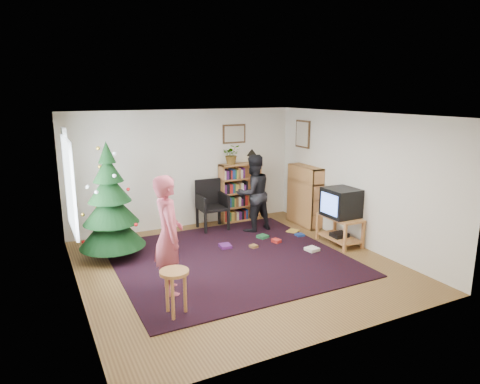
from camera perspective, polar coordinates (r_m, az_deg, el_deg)
name	(u,v)px	position (r m, az deg, el deg)	size (l,w,h in m)	color
floor	(237,265)	(7.32, -0.36, -9.70)	(5.00, 5.00, 0.00)	brown
ceiling	(237,115)	(6.75, -0.39, 10.26)	(5.00, 5.00, 0.00)	white
wall_back	(185,169)	(9.19, -7.31, 3.06)	(5.00, 0.02, 2.50)	silver
wall_front	(337,239)	(4.90, 12.77, -6.11)	(5.00, 0.02, 2.50)	silver
wall_left	(73,212)	(6.27, -21.34, -2.46)	(0.02, 5.00, 2.50)	silver
wall_right	(356,179)	(8.32, 15.26, 1.65)	(0.02, 5.00, 2.50)	silver
rug	(230,258)	(7.56, -1.38, -8.84)	(3.80, 3.60, 0.02)	black
window_pane	(70,185)	(6.80, -21.78, 0.83)	(0.04, 1.20, 1.40)	silver
curtain	(68,177)	(7.49, -21.98, 1.87)	(0.06, 0.35, 1.60)	white
picture_back	(234,134)	(9.51, -0.79, 7.76)	(0.55, 0.03, 0.42)	#4C3319
picture_right	(303,134)	(9.56, 8.37, 7.65)	(0.03, 0.50, 0.60)	#4C3319
christmas_tree	(111,211)	(7.69, -16.87, -2.40)	(1.13, 1.13, 2.05)	#3F2816
bookshelf_back	(240,191)	(9.63, -0.01, 0.08)	(0.95, 0.30, 1.30)	#B87841
bookshelf_right	(305,195)	(9.41, 8.64, -0.38)	(0.30, 0.95, 1.30)	#B87841
tv_stand	(340,227)	(8.41, 13.16, -4.63)	(0.49, 0.87, 0.55)	#B87841
crt_tv	(341,202)	(8.28, 13.32, -1.36)	(0.57, 0.61, 0.54)	black
armchair	(210,202)	(9.11, -3.98, -1.37)	(0.59, 0.59, 1.04)	black
stool	(175,281)	(5.65, -8.73, -11.63)	(0.38, 0.38, 0.63)	#B87841
person_standing	(168,235)	(6.17, -9.51, -5.70)	(0.63, 0.42, 1.73)	#BB4A5C
person_by_chair	(253,193)	(8.84, 1.77, -0.17)	(0.78, 0.61, 1.61)	black
potted_plant	(232,154)	(9.39, -1.10, 5.03)	(0.39, 0.34, 0.44)	gray
table_lamp	(252,153)	(9.62, 1.60, 5.19)	(0.24, 0.24, 0.32)	#A57F33
floor_clutter	(275,240)	(8.37, 4.69, -6.46)	(1.85, 1.29, 0.08)	#A51E19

